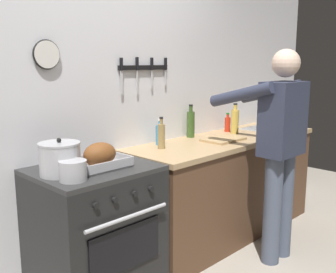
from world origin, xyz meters
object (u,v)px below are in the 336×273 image
stove (96,233)px  bottle_cooking_oil (235,121)px  saucepan (73,171)px  bottle_vinegar (161,135)px  bottle_olive_oil (191,124)px  roasting_pan (100,157)px  cutting_board (223,139)px  bottle_dish_soap (160,134)px  stock_pot (60,159)px  bottle_hot_sauce (228,124)px  person_cook (279,143)px

stove → bottle_cooking_oil: bearing=2.7°
saucepan → bottle_vinegar: bearing=14.8°
bottle_cooking_oil → bottle_vinegar: (-0.96, 0.01, -0.02)m
saucepan → bottle_olive_oil: bottle_olive_oil is taller
roasting_pan → bottle_vinegar: size_ratio=1.42×
saucepan → cutting_board: size_ratio=0.44×
cutting_board → bottle_dish_soap: (-0.50, 0.26, 0.08)m
stove → stock_pot: bearing=179.2°
bottle_olive_oil → cutting_board: bearing=-74.9°
bottle_hot_sauce → bottle_dish_soap: bearing=179.0°
saucepan → bottle_olive_oil: size_ratio=0.54×
bottle_cooking_oil → bottle_olive_oil: 0.47m
person_cook → saucepan: bearing=76.3°
bottle_vinegar → bottle_hot_sauce: 0.99m
roasting_pan → cutting_board: 1.27m
roasting_pan → bottle_olive_oil: size_ratio=1.20×
stove → person_cook: (1.32, -0.57, 0.50)m
roasting_pan → bottle_cooking_oil: size_ratio=1.24×
saucepan → cutting_board: saucepan is taller
roasting_pan → stock_pot: stock_pot is taller
stock_pot → cutting_board: stock_pot is taller
cutting_board → bottle_vinegar: 0.62m
person_cook → bottle_olive_oil: 0.83m
cutting_board → stock_pot: bearing=177.7°
cutting_board → bottle_vinegar: size_ratio=1.45×
roasting_pan → bottle_cooking_oil: (1.63, 0.12, 0.05)m
bottle_cooking_oil → stove: bearing=-177.3°
person_cook → roasting_pan: bearing=68.7°
stove → bottle_vinegar: size_ratio=3.62×
bottle_dish_soap → bottle_vinegar: bearing=-130.9°
person_cook → saucepan: person_cook is taller
bottle_dish_soap → person_cook: bearing=-55.4°
stove → bottle_cooking_oil: (1.65, 0.08, 0.57)m
bottle_olive_oil → saucepan: bearing=-164.6°
stove → bottle_hot_sauce: bottle_hot_sauce is taller
person_cook → stock_pot: size_ratio=6.70×
cutting_board → bottle_hot_sauce: size_ratio=1.98×
stock_pot → bottle_dish_soap: bearing=10.8°
cutting_board → bottle_cooking_oil: 0.40m
stock_pot → cutting_board: size_ratio=0.69×
bottle_dish_soap → cutting_board: bearing=-26.9°
bottle_olive_oil → bottle_dish_soap: bottle_olive_oil is taller
cutting_board → bottle_dish_soap: 0.57m
stock_pot → bottle_hot_sauce: size_ratio=1.36×
person_cook → saucepan: (-1.57, 0.41, 0.01)m
cutting_board → bottle_olive_oil: 0.33m
bottle_hot_sauce → roasting_pan: bearing=-172.3°
bottle_vinegar → bottle_olive_oil: bearing=16.5°
cutting_board → bottle_cooking_oil: bottle_cooking_oil is taller
stock_pot → bottle_dish_soap: size_ratio=1.17×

